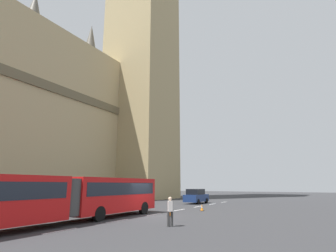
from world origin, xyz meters
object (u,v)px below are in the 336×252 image
at_px(articulated_bus, 63,195).
at_px(traffic_cone_middle, 202,208).
at_px(traffic_cone_west, 170,212).
at_px(pedestrian_near_cones, 170,210).
at_px(sedan_lead, 196,196).

height_order(articulated_bus, traffic_cone_middle, articulated_bus).
xyz_separation_m(traffic_cone_west, traffic_cone_middle, (5.13, -0.60, 0.00)).
bearing_deg(pedestrian_near_cones, traffic_cone_west, 29.26).
bearing_deg(articulated_bus, traffic_cone_west, -26.37).
xyz_separation_m(traffic_cone_middle, pedestrian_near_cones, (-9.90, -2.07, 0.63)).
bearing_deg(articulated_bus, sedan_lead, 0.64).
bearing_deg(sedan_lead, articulated_bus, -179.36).
bearing_deg(traffic_cone_west, sedan_lead, 15.41).
bearing_deg(sedan_lead, traffic_cone_middle, -153.42).
distance_m(traffic_cone_middle, pedestrian_near_cones, 10.13).
height_order(articulated_bus, pedestrian_near_cones, articulated_bus).
bearing_deg(traffic_cone_middle, pedestrian_near_cones, -168.17).
bearing_deg(articulated_bus, pedestrian_near_cones, -67.75).
bearing_deg(pedestrian_near_cones, traffic_cone_middle, 11.83).
relative_size(sedan_lead, pedestrian_near_cones, 2.60).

